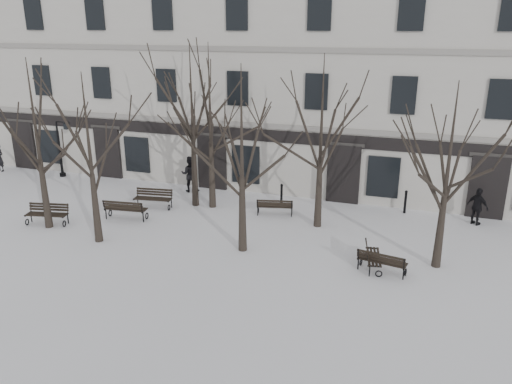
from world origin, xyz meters
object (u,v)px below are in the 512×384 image
at_px(bench_2, 382,261).
at_px(bench_4, 275,206).
at_px(tree_1, 88,140).
at_px(tree_3, 450,155).
at_px(lamp_post, 62,144).
at_px(bench_3, 153,198).
at_px(bench_0, 47,213).
at_px(bench_5, 372,256).
at_px(tree_2, 242,139).
at_px(tree_0, 35,125).
at_px(bench_1, 125,209).

xyz_separation_m(bench_2, bench_4, (-5.23, 4.24, -0.01)).
xyz_separation_m(tree_1, tree_3, (13.06, 2.08, -0.05)).
bearing_deg(lamp_post, bench_3, -21.44).
height_order(bench_0, bench_5, bench_0).
bearing_deg(tree_2, lamp_post, 155.34).
xyz_separation_m(bench_0, bench_2, (14.46, 0.01, -0.03)).
height_order(tree_0, bench_3, tree_0).
height_order(tree_2, bench_4, tree_2).
xyz_separation_m(bench_0, bench_5, (14.07, 0.40, -0.06)).
bearing_deg(bench_0, bench_2, -12.56).
xyz_separation_m(tree_3, bench_0, (-16.31, -1.22, -3.69)).
distance_m(tree_1, bench_1, 4.43).
distance_m(bench_1, lamp_post, 8.65).
xyz_separation_m(tree_0, tree_2, (8.84, 0.52, -0.04)).
distance_m(tree_1, bench_4, 8.72).
bearing_deg(bench_5, lamp_post, 62.49).
height_order(bench_2, bench_5, bench_2).
relative_size(tree_0, lamp_post, 2.13).
distance_m(tree_1, bench_5, 11.53).
bearing_deg(bench_4, bench_5, 128.52).
bearing_deg(tree_0, bench_5, 2.86).
bearing_deg(bench_1, bench_5, 167.20).
bearing_deg(tree_1, lamp_post, 135.83).
bearing_deg(bench_5, tree_1, 87.11).
xyz_separation_m(bench_1, bench_4, (6.25, 2.70, -0.07)).
bearing_deg(bench_2, bench_4, -28.88).
relative_size(tree_1, bench_1, 3.42).
bearing_deg(tree_1, tree_2, 10.45).
bearing_deg(tree_0, bench_2, 1.22).
bearing_deg(bench_1, bench_4, -163.52).
height_order(bench_1, lamp_post, lamp_post).
xyz_separation_m(tree_1, bench_1, (-0.28, 2.41, -3.71)).
bearing_deg(tree_0, tree_1, -10.78).
xyz_separation_m(tree_2, bench_5, (4.94, 0.17, -4.02)).
xyz_separation_m(tree_3, bench_1, (-13.34, 0.33, -3.66)).
distance_m(tree_1, tree_3, 13.22).
xyz_separation_m(bench_4, bench_5, (4.84, -3.85, -0.02)).
bearing_deg(bench_1, lamp_post, -40.69).
bearing_deg(bench_5, tree_3, -79.40).
distance_m(tree_0, bench_4, 10.82).
bearing_deg(bench_5, bench_0, 82.10).
height_order(tree_1, tree_2, tree_2).
relative_size(tree_2, bench_3, 3.77).
height_order(tree_0, bench_4, tree_0).
height_order(tree_1, lamp_post, tree_1).
height_order(tree_3, bench_3, tree_3).
distance_m(tree_1, bench_2, 11.85).
xyz_separation_m(tree_0, bench_3, (3.09, 3.66, -4.01)).
xyz_separation_m(tree_3, bench_5, (-2.24, -0.82, -3.75)).
bearing_deg(bench_4, tree_3, 143.86).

